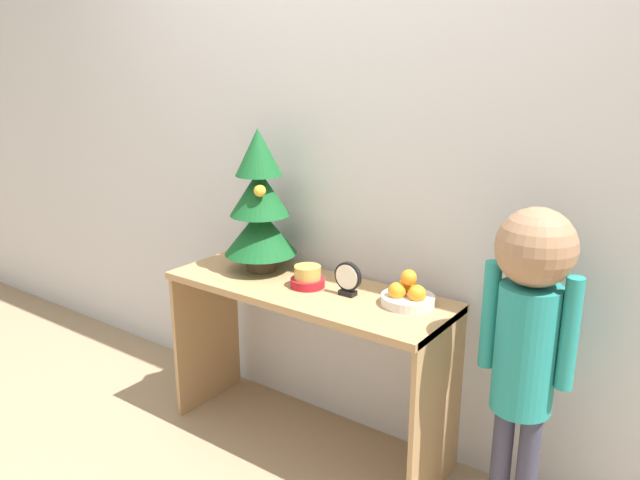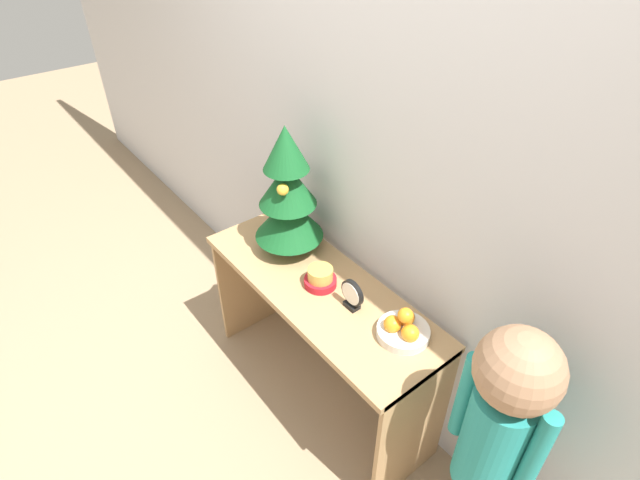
{
  "view_description": "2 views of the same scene",
  "coord_description": "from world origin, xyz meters",
  "px_view_note": "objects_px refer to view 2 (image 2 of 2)",
  "views": [
    {
      "loc": [
        1.44,
        -1.67,
        1.61
      ],
      "look_at": [
        0.08,
        0.21,
        0.93
      ],
      "focal_mm": 35.0,
      "sensor_mm": 36.0,
      "label": 1
    },
    {
      "loc": [
        1.25,
        -0.76,
        2.16
      ],
      "look_at": [
        -0.04,
        0.25,
        0.92
      ],
      "focal_mm": 28.0,
      "sensor_mm": 36.0,
      "label": 2
    }
  ],
  "objects_px": {
    "singing_bowl": "(320,278)",
    "desk_clock": "(352,295)",
    "child_figure": "(499,423)",
    "mini_tree": "(288,195)",
    "fruit_bowl": "(403,328)"
  },
  "relations": [
    {
      "from": "singing_bowl",
      "to": "desk_clock",
      "type": "bearing_deg",
      "value": 4.91
    },
    {
      "from": "desk_clock",
      "to": "child_figure",
      "type": "xyz_separation_m",
      "value": [
        0.71,
        -0.03,
        0.01
      ]
    },
    {
      "from": "mini_tree",
      "to": "desk_clock",
      "type": "relative_size",
      "value": 4.54
    },
    {
      "from": "desk_clock",
      "to": "singing_bowl",
      "type": "bearing_deg",
      "value": -175.09
    },
    {
      "from": "mini_tree",
      "to": "child_figure",
      "type": "bearing_deg",
      "value": -2.87
    },
    {
      "from": "mini_tree",
      "to": "fruit_bowl",
      "type": "distance_m",
      "value": 0.75
    },
    {
      "from": "fruit_bowl",
      "to": "singing_bowl",
      "type": "bearing_deg",
      "value": -170.76
    },
    {
      "from": "mini_tree",
      "to": "desk_clock",
      "type": "xyz_separation_m",
      "value": [
        0.47,
        -0.03,
        -0.23
      ]
    },
    {
      "from": "fruit_bowl",
      "to": "desk_clock",
      "type": "height_order",
      "value": "fruit_bowl"
    },
    {
      "from": "desk_clock",
      "to": "fruit_bowl",
      "type": "bearing_deg",
      "value": 12.6
    },
    {
      "from": "singing_bowl",
      "to": "fruit_bowl",
      "type": "bearing_deg",
      "value": 9.24
    },
    {
      "from": "singing_bowl",
      "to": "desk_clock",
      "type": "xyz_separation_m",
      "value": [
        0.19,
        0.02,
        0.03
      ]
    },
    {
      "from": "fruit_bowl",
      "to": "desk_clock",
      "type": "distance_m",
      "value": 0.24
    },
    {
      "from": "desk_clock",
      "to": "mini_tree",
      "type": "bearing_deg",
      "value": 176.23
    },
    {
      "from": "mini_tree",
      "to": "fruit_bowl",
      "type": "height_order",
      "value": "mini_tree"
    }
  ]
}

